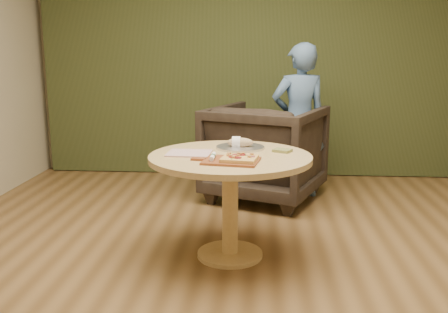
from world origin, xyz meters
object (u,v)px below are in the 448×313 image
cutlery_roll (213,156)px  flatbread_pizza (239,158)px  pizza_paddle (230,161)px  serving_tray (240,147)px  pedestal_table (230,174)px  bread_roll (239,142)px  armchair (266,147)px  person_standing (299,121)px

cutlery_roll → flatbread_pizza: bearing=-9.9°
pizza_paddle → serving_tray: 0.46m
flatbread_pizza → cutlery_roll: (-0.18, 0.03, 0.00)m
pedestal_table → cutlery_roll: bearing=-117.1°
bread_roll → cutlery_roll: bearing=-109.3°
pizza_paddle → serving_tray: bearing=92.9°
flatbread_pizza → armchair: bearing=83.7°
flatbread_pizza → pizza_paddle: bearing=171.0°
serving_tray → bread_roll: bearing=180.0°
bread_roll → flatbread_pizza: bearing=-87.3°
serving_tray → armchair: armchair is taller
bread_roll → person_standing: bearing=68.3°
bread_roll → person_standing: size_ratio=0.13×
armchair → serving_tray: bearing=102.9°
pizza_paddle → flatbread_pizza: bearing=0.1°
pizza_paddle → serving_tray: serving_tray is taller
pizza_paddle → flatbread_pizza: flatbread_pizza is taller
pizza_paddle → serving_tray: size_ratio=1.31×
pedestal_table → armchair: bearing=79.9°
pizza_paddle → bread_roll: bread_roll is taller
flatbread_pizza → armchair: size_ratio=0.24×
pedestal_table → serving_tray: 0.29m
flatbread_pizza → person_standing: bearing=74.2°
pizza_paddle → cutlery_roll: (-0.11, 0.02, 0.02)m
flatbread_pizza → serving_tray: size_ratio=0.71×
flatbread_pizza → serving_tray: flatbread_pizza is taller
cutlery_roll → armchair: size_ratio=0.19×
flatbread_pizza → bread_roll: size_ratio=1.30×
pedestal_table → armchair: size_ratio=1.09×
pizza_paddle → bread_roll: size_ratio=2.41×
cutlery_roll → person_standing: person_standing is taller
pedestal_table → pizza_paddle: size_ratio=2.44×
flatbread_pizza → person_standing: (0.51, 1.82, -0.01)m
pizza_paddle → cutlery_roll: 0.12m
cutlery_roll → person_standing: size_ratio=0.13×
flatbread_pizza → bread_roll: (-0.02, 0.47, 0.02)m
pedestal_table → flatbread_pizza: (0.07, -0.23, 0.17)m
pedestal_table → bread_roll: bearing=77.8°
pedestal_table → pizza_paddle: bearing=-87.4°
pedestal_table → person_standing: 1.70m
bread_roll → pizza_paddle: bearing=-95.1°
bread_roll → armchair: bearing=80.3°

